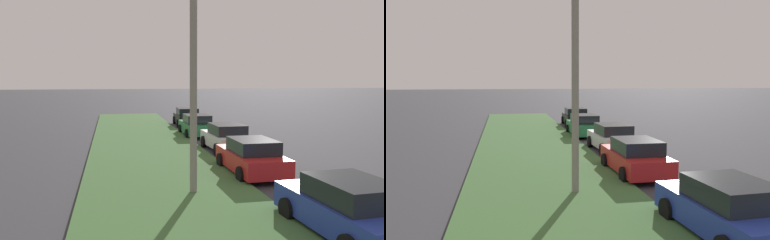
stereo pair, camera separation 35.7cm
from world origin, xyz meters
TOP-DOWN VIEW (x-y plane):
  - grass_median at (10.00, 6.31)m, footprint 60.00×6.00m
  - parked_car_blue at (4.86, 2.53)m, footprint 4.40×2.21m
  - parked_car_red at (11.55, 2.61)m, footprint 4.32×2.05m
  - parked_car_white at (16.94, 2.10)m, footprint 4.34×2.09m
  - parked_car_green at (22.86, 2.46)m, footprint 4.31×2.04m
  - parked_car_black at (29.08, 1.95)m, footprint 4.37×2.15m
  - streetlight at (9.02, 5.19)m, footprint 0.90×2.84m

SIDE VIEW (x-z plane):
  - grass_median at x=10.00m, z-range 0.00..0.12m
  - parked_car_blue at x=4.86m, z-range -0.02..1.45m
  - parked_car_red at x=11.55m, z-range -0.02..1.45m
  - parked_car_white at x=16.94m, z-range -0.02..1.45m
  - parked_car_green at x=22.86m, z-range -0.02..1.45m
  - parked_car_black at x=29.08m, z-range -0.02..1.45m
  - streetlight at x=9.02m, z-range 0.64..8.14m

